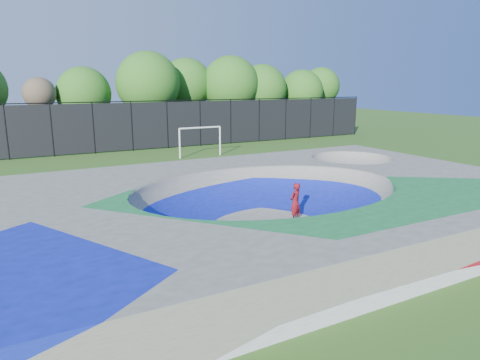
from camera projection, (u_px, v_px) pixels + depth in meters
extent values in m
plane|color=#2D5517|center=(269.00, 222.00, 17.05)|extent=(120.00, 120.00, 0.00)
cube|color=gray|center=(269.00, 204.00, 16.89)|extent=(22.00, 14.00, 1.50)
imported|color=red|center=(295.00, 202.00, 17.03)|extent=(0.67, 0.55, 1.57)
cube|color=black|center=(295.00, 220.00, 17.20)|extent=(0.81, 0.49, 0.05)
cylinder|color=white|center=(180.00, 144.00, 31.33)|extent=(0.12, 0.12, 2.19)
cylinder|color=white|center=(220.00, 141.00, 32.84)|extent=(0.12, 0.12, 2.19)
cylinder|color=white|center=(200.00, 128.00, 31.85)|extent=(3.28, 0.12, 0.12)
cylinder|color=black|center=(6.00, 132.00, 30.51)|extent=(0.09, 0.09, 4.00)
cylinder|color=black|center=(52.00, 130.00, 31.89)|extent=(0.09, 0.09, 4.00)
cylinder|color=black|center=(94.00, 128.00, 33.27)|extent=(0.09, 0.09, 4.00)
cylinder|color=black|center=(132.00, 126.00, 34.66)|extent=(0.09, 0.09, 4.00)
cylinder|color=black|center=(167.00, 125.00, 36.04)|extent=(0.09, 0.09, 4.00)
cylinder|color=black|center=(200.00, 123.00, 37.42)|extent=(0.09, 0.09, 4.00)
cylinder|color=black|center=(231.00, 122.00, 38.81)|extent=(0.09, 0.09, 4.00)
cylinder|color=black|center=(259.00, 120.00, 40.19)|extent=(0.09, 0.09, 4.00)
cylinder|color=black|center=(286.00, 119.00, 41.58)|extent=(0.09, 0.09, 4.00)
cylinder|color=black|center=(310.00, 118.00, 42.96)|extent=(0.09, 0.09, 4.00)
cylinder|color=black|center=(334.00, 117.00, 44.34)|extent=(0.09, 0.09, 4.00)
cylinder|color=black|center=(355.00, 116.00, 45.73)|extent=(0.09, 0.09, 4.00)
cube|color=black|center=(132.00, 126.00, 34.66)|extent=(48.00, 0.03, 3.80)
cylinder|color=black|center=(131.00, 101.00, 34.22)|extent=(48.00, 0.08, 0.08)
cylinder|color=#4F3A27|center=(43.00, 128.00, 35.42)|extent=(0.44, 0.44, 3.52)
sphere|color=brown|center=(39.00, 93.00, 34.79)|extent=(2.60, 2.60, 2.60)
cylinder|color=#4F3A27|center=(87.00, 130.00, 37.81)|extent=(0.44, 0.44, 2.79)
sphere|color=#2A661B|center=(84.00, 94.00, 37.12)|extent=(4.65, 4.65, 4.65)
cylinder|color=#4F3A27|center=(150.00, 125.00, 39.33)|extent=(0.44, 0.44, 3.27)
sphere|color=#2A661B|center=(148.00, 83.00, 38.50)|extent=(5.71, 5.71, 5.71)
cylinder|color=#4F3A27|center=(187.00, 121.00, 43.25)|extent=(0.44, 0.44, 3.43)
sphere|color=#2A661B|center=(186.00, 84.00, 42.45)|extent=(5.10, 5.10, 5.10)
cylinder|color=#4F3A27|center=(231.00, 122.00, 43.59)|extent=(0.44, 0.44, 3.14)
sphere|color=#2A661B|center=(231.00, 85.00, 42.77)|extent=(5.71, 5.71, 5.71)
cylinder|color=#4F3A27|center=(261.00, 122.00, 45.17)|extent=(0.44, 0.44, 2.85)
sphere|color=#2A661B|center=(262.00, 89.00, 44.43)|extent=(5.17, 5.17, 5.17)
cylinder|color=#4F3A27|center=(301.00, 121.00, 47.27)|extent=(0.44, 0.44, 2.75)
sphere|color=#2A661B|center=(301.00, 92.00, 46.57)|extent=(4.73, 4.73, 4.73)
cylinder|color=#4F3A27|center=(320.00, 115.00, 50.56)|extent=(0.44, 0.44, 3.48)
sphere|color=#2A661B|center=(321.00, 86.00, 49.82)|extent=(4.31, 4.31, 4.31)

